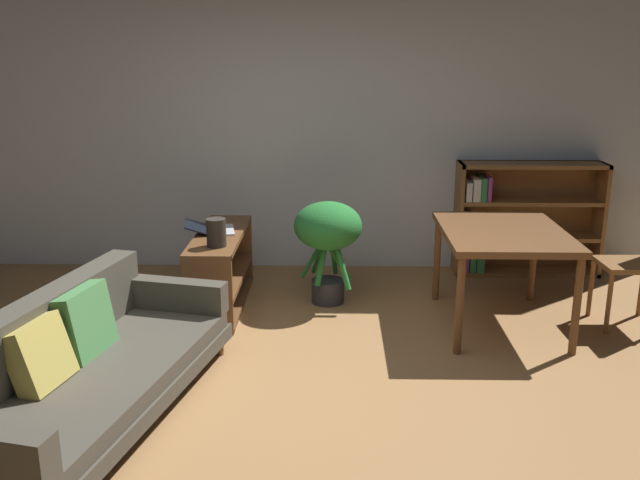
{
  "coord_description": "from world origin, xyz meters",
  "views": [
    {
      "loc": [
        0.27,
        -3.77,
        2.07
      ],
      "look_at": [
        0.18,
        0.61,
        0.84
      ],
      "focal_mm": 38.54,
      "sensor_mm": 36.0,
      "label": 1
    }
  ],
  "objects_px": {
    "dining_table": "(503,240)",
    "bookshelf": "(518,218)",
    "open_laptop": "(212,229)",
    "media_console": "(221,271)",
    "fabric_couch": "(79,366)",
    "desk_speaker": "(216,233)",
    "potted_floor_plant": "(328,233)"
  },
  "relations": [
    {
      "from": "dining_table",
      "to": "bookshelf",
      "type": "xyz_separation_m",
      "value": [
        0.46,
        1.32,
        -0.16
      ]
    },
    {
      "from": "dining_table",
      "to": "open_laptop",
      "type": "bearing_deg",
      "value": 169.24
    },
    {
      "from": "media_console",
      "to": "bookshelf",
      "type": "bearing_deg",
      "value": 19.63
    },
    {
      "from": "fabric_couch",
      "to": "bookshelf",
      "type": "xyz_separation_m",
      "value": [
        3.18,
        2.75,
        0.2
      ]
    },
    {
      "from": "bookshelf",
      "to": "desk_speaker",
      "type": "bearing_deg",
      "value": -153.34
    },
    {
      "from": "fabric_couch",
      "to": "bookshelf",
      "type": "height_order",
      "value": "bookshelf"
    },
    {
      "from": "open_laptop",
      "to": "potted_floor_plant",
      "type": "distance_m",
      "value": 0.95
    },
    {
      "from": "open_laptop",
      "to": "potted_floor_plant",
      "type": "xyz_separation_m",
      "value": [
        0.95,
        0.03,
        -0.04
      ]
    },
    {
      "from": "desk_speaker",
      "to": "potted_floor_plant",
      "type": "bearing_deg",
      "value": 28.6
    },
    {
      "from": "media_console",
      "to": "desk_speaker",
      "type": "xyz_separation_m",
      "value": [
        0.04,
        -0.37,
        0.43
      ]
    },
    {
      "from": "desk_speaker",
      "to": "dining_table",
      "type": "relative_size",
      "value": 0.18
    },
    {
      "from": "potted_floor_plant",
      "to": "bookshelf",
      "type": "xyz_separation_m",
      "value": [
        1.78,
        0.86,
        -0.08
      ]
    },
    {
      "from": "dining_table",
      "to": "bookshelf",
      "type": "bearing_deg",
      "value": 70.58
    },
    {
      "from": "fabric_couch",
      "to": "open_laptop",
      "type": "relative_size",
      "value": 4.95
    },
    {
      "from": "bookshelf",
      "to": "fabric_couch",
      "type": "bearing_deg",
      "value": -139.18
    },
    {
      "from": "fabric_couch",
      "to": "media_console",
      "type": "xyz_separation_m",
      "value": [
        0.52,
        1.8,
        -0.02
      ]
    },
    {
      "from": "fabric_couch",
      "to": "open_laptop",
      "type": "bearing_deg",
      "value": 76.28
    },
    {
      "from": "potted_floor_plant",
      "to": "desk_speaker",
      "type": "bearing_deg",
      "value": -151.4
    },
    {
      "from": "fabric_couch",
      "to": "open_laptop",
      "type": "distance_m",
      "value": 1.95
    },
    {
      "from": "open_laptop",
      "to": "desk_speaker",
      "type": "bearing_deg",
      "value": -75.84
    },
    {
      "from": "open_laptop",
      "to": "bookshelf",
      "type": "distance_m",
      "value": 2.87
    },
    {
      "from": "fabric_couch",
      "to": "media_console",
      "type": "bearing_deg",
      "value": 73.83
    },
    {
      "from": "fabric_couch",
      "to": "dining_table",
      "type": "bearing_deg",
      "value": 27.8
    },
    {
      "from": "media_console",
      "to": "potted_floor_plant",
      "type": "height_order",
      "value": "potted_floor_plant"
    },
    {
      "from": "open_laptop",
      "to": "dining_table",
      "type": "height_order",
      "value": "dining_table"
    },
    {
      "from": "potted_floor_plant",
      "to": "media_console",
      "type": "bearing_deg",
      "value": -174.06
    },
    {
      "from": "fabric_couch",
      "to": "desk_speaker",
      "type": "bearing_deg",
      "value": 68.55
    },
    {
      "from": "fabric_couch",
      "to": "desk_speaker",
      "type": "xyz_separation_m",
      "value": [
        0.56,
        1.43,
        0.41
      ]
    },
    {
      "from": "fabric_couch",
      "to": "media_console",
      "type": "relative_size",
      "value": 1.78
    },
    {
      "from": "potted_floor_plant",
      "to": "fabric_couch",
      "type": "bearing_deg",
      "value": -126.56
    },
    {
      "from": "dining_table",
      "to": "bookshelf",
      "type": "distance_m",
      "value": 1.4
    },
    {
      "from": "media_console",
      "to": "bookshelf",
      "type": "height_order",
      "value": "bookshelf"
    }
  ]
}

